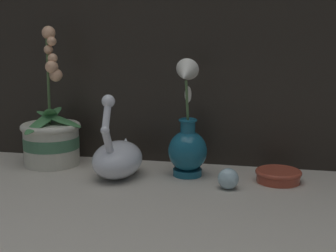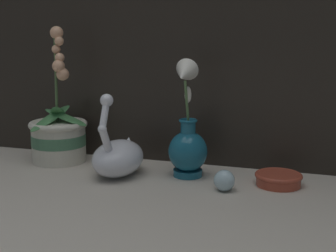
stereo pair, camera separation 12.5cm
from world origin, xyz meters
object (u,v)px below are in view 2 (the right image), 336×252
(swan_figurine, at_px, (119,156))
(glass_sphere, at_px, (224,180))
(amber_dish, at_px, (278,178))
(orchid_potted_plant, at_px, (59,134))
(blue_vase, at_px, (187,141))

(swan_figurine, distance_m, glass_sphere, 0.31)
(swan_figurine, bearing_deg, glass_sphere, -7.58)
(glass_sphere, distance_m, amber_dish, 0.15)
(orchid_potted_plant, xyz_separation_m, glass_sphere, (0.53, -0.12, -0.06))
(blue_vase, relative_size, amber_dish, 2.65)
(amber_dish, bearing_deg, blue_vase, 179.82)
(swan_figurine, xyz_separation_m, blue_vase, (0.18, 0.05, 0.04))
(orchid_potted_plant, height_order, glass_sphere, orchid_potted_plant)
(orchid_potted_plant, relative_size, blue_vase, 1.26)
(blue_vase, xyz_separation_m, amber_dish, (0.24, -0.00, -0.08))
(swan_figurine, relative_size, glass_sphere, 4.40)
(glass_sphere, xyz_separation_m, amber_dish, (0.12, 0.08, -0.01))
(blue_vase, relative_size, glass_sphere, 6.05)
(glass_sphere, bearing_deg, amber_dish, 34.41)
(orchid_potted_plant, xyz_separation_m, blue_vase, (0.41, -0.03, 0.01))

